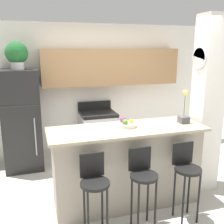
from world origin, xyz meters
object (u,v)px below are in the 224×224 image
object	(u,v)px
bar_stool_right	(186,171)
bar_stool_left	(94,185)
potted_plant_on_fridge	(17,54)
stove_range	(98,135)
fruit_bowl	(126,124)
refrigerator	(22,120)
bar_stool_mid	(143,177)
orchid_vase	(184,115)

from	to	relation	value
bar_stool_right	bar_stool_left	bearing A→B (deg)	180.00
potted_plant_on_fridge	stove_range	bearing A→B (deg)	1.61
stove_range	potted_plant_on_fridge	xyz separation A→B (m)	(-1.37, -0.04, 1.54)
stove_range	fruit_bowl	bearing A→B (deg)	-90.14
bar_stool_left	fruit_bowl	size ratio (longest dim) A/B	3.62
bar_stool_left	bar_stool_right	bearing A→B (deg)	0.00
potted_plant_on_fridge	refrigerator	bearing A→B (deg)	-63.12
refrigerator	stove_range	bearing A→B (deg)	1.61
bar_stool_left	fruit_bowl	distance (m)	0.95
bar_stool_mid	bar_stool_right	distance (m)	0.57
stove_range	bar_stool_mid	size ratio (longest dim) A/B	1.10
orchid_vase	fruit_bowl	bearing A→B (deg)	175.31
bar_stool_left	bar_stool_mid	world-z (taller)	same
refrigerator	bar_stool_right	size ratio (longest dim) A/B	1.80
bar_stool_left	bar_stool_mid	distance (m)	0.57
potted_plant_on_fridge	bar_stool_mid	bearing A→B (deg)	-57.47
stove_range	potted_plant_on_fridge	bearing A→B (deg)	-178.39
stove_range	bar_stool_right	bearing A→B (deg)	-75.41
bar_stool_mid	potted_plant_on_fridge	bearing A→B (deg)	122.53
stove_range	bar_stool_left	size ratio (longest dim) A/B	1.10
bar_stool_right	stove_range	bearing A→B (deg)	104.59
refrigerator	fruit_bowl	bearing A→B (deg)	-48.49
bar_stool_mid	bar_stool_right	bearing A→B (deg)	0.00
refrigerator	orchid_vase	bearing A→B (deg)	-36.38
refrigerator	potted_plant_on_fridge	distance (m)	1.12
bar_stool_left	fruit_bowl	xyz separation A→B (m)	(0.58, 0.59, 0.48)
fruit_bowl	bar_stool_right	bearing A→B (deg)	-45.99
orchid_vase	bar_stool_left	bearing A→B (deg)	-159.58
orchid_vase	fruit_bowl	xyz separation A→B (m)	(-0.82, 0.07, -0.08)
refrigerator	orchid_vase	world-z (taller)	refrigerator
bar_stool_left	potted_plant_on_fridge	world-z (taller)	potted_plant_on_fridge
stove_range	potted_plant_on_fridge	distance (m)	2.06
bar_stool_mid	potted_plant_on_fridge	xyz separation A→B (m)	(-1.36, 2.13, 1.36)
refrigerator	orchid_vase	size ratio (longest dim) A/B	3.80
bar_stool_left	orchid_vase	bearing A→B (deg)	20.42
potted_plant_on_fridge	fruit_bowl	xyz separation A→B (m)	(1.36, -1.54, -0.88)
stove_range	bar_stool_left	world-z (taller)	stove_range
bar_stool_left	bar_stool_right	world-z (taller)	same
refrigerator	stove_range	distance (m)	1.43
bar_stool_mid	fruit_bowl	xyz separation A→B (m)	(0.01, 0.59, 0.48)
bar_stool_left	orchid_vase	size ratio (longest dim) A/B	2.11
bar_stool_right	potted_plant_on_fridge	distance (m)	3.18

